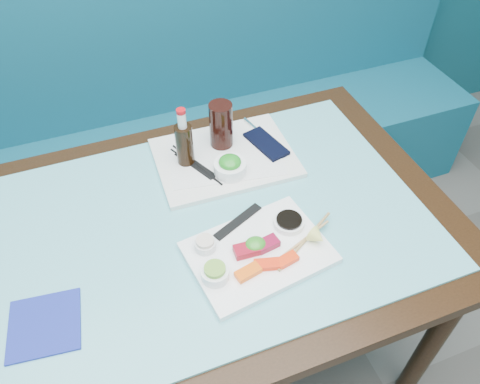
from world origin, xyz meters
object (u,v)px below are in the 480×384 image
object	(u,v)px
cola_bottle_body	(185,147)
blue_napkin	(45,325)
serving_tray	(225,158)
sashimi_plate	(259,253)
booth_bench	(145,145)
cola_glass	(221,125)
dining_table	(197,247)
seaweed_bowl	(230,168)

from	to	relation	value
cola_bottle_body	blue_napkin	distance (m)	0.59
serving_tray	blue_napkin	size ratio (longest dim) A/B	2.63
sashimi_plate	cola_bottle_body	xyz separation A→B (m)	(-0.07, 0.38, 0.06)
booth_bench	cola_bottle_body	bearing A→B (deg)	-85.66
cola_glass	dining_table	bearing A→B (deg)	-122.08
sashimi_plate	blue_napkin	size ratio (longest dim) A/B	2.18
booth_bench	serving_tray	bearing A→B (deg)	-75.48
booth_bench	cola_bottle_body	size ratio (longest dim) A/B	20.76
cola_glass	cola_bottle_body	xyz separation A→B (m)	(-0.12, -0.04, -0.02)
serving_tray	cola_bottle_body	world-z (taller)	cola_bottle_body
sashimi_plate	serving_tray	world-z (taller)	sashimi_plate
sashimi_plate	seaweed_bowl	size ratio (longest dim) A/B	3.59
seaweed_bowl	cola_bottle_body	world-z (taller)	cola_bottle_body
booth_bench	serving_tray	world-z (taller)	booth_bench
booth_bench	cola_glass	world-z (taller)	booth_bench
seaweed_bowl	blue_napkin	distance (m)	0.62
cola_glass	booth_bench	bearing A→B (deg)	106.79
sashimi_plate	blue_napkin	bearing A→B (deg)	173.18
booth_bench	dining_table	world-z (taller)	booth_bench
sashimi_plate	cola_glass	xyz separation A→B (m)	(0.05, 0.42, 0.08)
seaweed_bowl	cola_glass	world-z (taller)	cola_glass
booth_bench	blue_napkin	bearing A→B (deg)	-111.62
sashimi_plate	cola_bottle_body	world-z (taller)	cola_bottle_body
cola_glass	blue_napkin	world-z (taller)	cola_glass
booth_bench	seaweed_bowl	xyz separation A→B (m)	(0.15, -0.70, 0.42)
blue_napkin	dining_table	bearing A→B (deg)	21.65
seaweed_bowl	cola_bottle_body	distance (m)	0.14
dining_table	cola_glass	size ratio (longest dim) A/B	9.65
dining_table	sashimi_plate	size ratio (longest dim) A/B	4.16
cola_glass	sashimi_plate	bearing A→B (deg)	-96.89
cola_bottle_body	dining_table	bearing A→B (deg)	-101.16
booth_bench	cola_glass	distance (m)	0.76
cola_glass	cola_bottle_body	world-z (taller)	cola_glass
booth_bench	sashimi_plate	xyz separation A→B (m)	(0.12, -0.99, 0.39)
booth_bench	cola_bottle_body	distance (m)	0.76
dining_table	cola_glass	world-z (taller)	cola_glass
sashimi_plate	cola_bottle_body	distance (m)	0.39
seaweed_bowl	cola_bottle_body	size ratio (longest dim) A/B	0.65
serving_tray	cola_bottle_body	xyz separation A→B (m)	(-0.11, 0.02, 0.06)
seaweed_bowl	cola_glass	distance (m)	0.14
dining_table	sashimi_plate	distance (m)	0.21
cola_glass	seaweed_bowl	bearing A→B (deg)	-98.75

